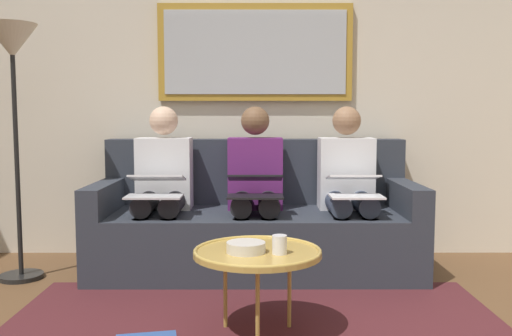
{
  "coord_description": "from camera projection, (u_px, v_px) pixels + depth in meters",
  "views": [
    {
      "loc": [
        0.0,
        1.74,
        1.08
      ],
      "look_at": [
        0.0,
        -1.7,
        0.75
      ],
      "focal_mm": 38.93,
      "sensor_mm": 36.0,
      "label": 1
    }
  ],
  "objects": [
    {
      "name": "wall_rear",
      "position": [
        256.0,
        87.0,
        4.3
      ],
      "size": [
        6.0,
        0.12,
        2.6
      ],
      "primitive_type": "cube",
      "color": "beige",
      "rests_on": "ground_plane"
    },
    {
      "name": "couch",
      "position": [
        256.0,
        224.0,
        3.91
      ],
      "size": [
        2.2,
        0.9,
        0.9
      ],
      "color": "#2D333D",
      "rests_on": "ground_plane"
    },
    {
      "name": "framed_mirror",
      "position": [
        256.0,
        52.0,
        4.18
      ],
      "size": [
        1.47,
        0.05,
        0.73
      ],
      "color": "#B7892D"
    },
    {
      "name": "coffee_table",
      "position": [
        258.0,
        253.0,
        2.69
      ],
      "size": [
        0.62,
        0.62,
        0.43
      ],
      "color": "tan",
      "rests_on": "ground_plane"
    },
    {
      "name": "cup",
      "position": [
        281.0,
        245.0,
        2.62
      ],
      "size": [
        0.07,
        0.07,
        0.09
      ],
      "primitive_type": "cylinder",
      "color": "silver",
      "rests_on": "coffee_table"
    },
    {
      "name": "bowl",
      "position": [
        247.0,
        247.0,
        2.65
      ],
      "size": [
        0.19,
        0.19,
        0.05
      ],
      "primitive_type": "cylinder",
      "color": "beige",
      "rests_on": "coffee_table"
    },
    {
      "name": "person_left",
      "position": [
        349.0,
        184.0,
        3.82
      ],
      "size": [
        0.38,
        0.58,
        1.14
      ],
      "color": "silver",
      "rests_on": "couch"
    },
    {
      "name": "laptop_white",
      "position": [
        355.0,
        185.0,
        3.57
      ],
      "size": [
        0.33,
        0.33,
        0.14
      ],
      "color": "white"
    },
    {
      "name": "person_middle",
      "position": [
        256.0,
        184.0,
        3.82
      ],
      "size": [
        0.38,
        0.58,
        1.14
      ],
      "color": "#66236B",
      "rests_on": "couch"
    },
    {
      "name": "laptop_black",
      "position": [
        256.0,
        186.0,
        3.57
      ],
      "size": [
        0.35,
        0.33,
        0.14
      ],
      "color": "black"
    },
    {
      "name": "person_right",
      "position": [
        163.0,
        184.0,
        3.82
      ],
      "size": [
        0.38,
        0.58,
        1.14
      ],
      "color": "silver",
      "rests_on": "couch"
    },
    {
      "name": "laptop_silver",
      "position": [
        157.0,
        186.0,
        3.57
      ],
      "size": [
        0.35,
        0.33,
        0.14
      ],
      "color": "silver"
    },
    {
      "name": "standing_lamp",
      "position": [
        14.0,
        69.0,
        3.54
      ],
      "size": [
        0.32,
        0.32,
        1.66
      ],
      "color": "black",
      "rests_on": "ground_plane"
    }
  ]
}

